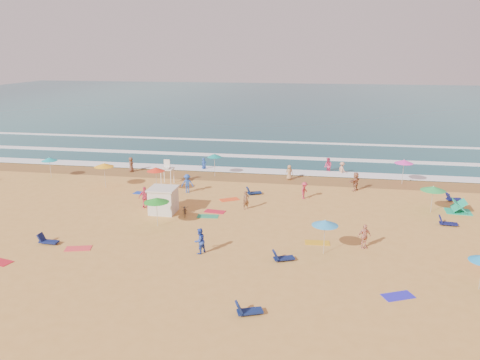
# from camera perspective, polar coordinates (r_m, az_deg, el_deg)

# --- Properties ---
(ground) EXTENTS (220.00, 220.00, 0.00)m
(ground) POSITION_cam_1_polar(r_m,az_deg,el_deg) (37.89, -5.15, -4.43)
(ground) COLOR gold
(ground) RESTS_ON ground
(ocean) EXTENTS (220.00, 140.00, 0.18)m
(ocean) POSITION_cam_1_polar(r_m,az_deg,el_deg) (119.43, 5.26, 9.34)
(ocean) COLOR #0C4756
(ocean) RESTS_ON ground
(wet_sand) EXTENTS (220.00, 220.00, 0.00)m
(wet_sand) POSITION_cam_1_polar(r_m,az_deg,el_deg) (49.51, -1.48, 0.46)
(wet_sand) COLOR olive
(wet_sand) RESTS_ON ground
(surf_foam) EXTENTS (200.00, 18.70, 0.05)m
(surf_foam) POSITION_cam_1_polar(r_m,az_deg,el_deg) (57.90, 0.21, 2.80)
(surf_foam) COLOR white
(surf_foam) RESTS_ON ground
(cabana) EXTENTS (2.00, 2.00, 2.00)m
(cabana) POSITION_cam_1_polar(r_m,az_deg,el_deg) (38.81, -9.33, -2.53)
(cabana) COLOR silver
(cabana) RESTS_ON ground
(cabana_roof) EXTENTS (2.20, 2.20, 0.12)m
(cabana_roof) POSITION_cam_1_polar(r_m,az_deg,el_deg) (38.49, -9.40, -1.03)
(cabana_roof) COLOR silver
(cabana_roof) RESTS_ON cabana
(bicycle) EXTENTS (1.00, 1.70, 0.84)m
(bicycle) POSITION_cam_1_polar(r_m,az_deg,el_deg) (38.16, -6.73, -3.66)
(bicycle) COLOR black
(bicycle) RESTS_ON ground
(lifeguard_stand) EXTENTS (1.20, 1.20, 2.10)m
(lifeguard_stand) POSITION_cam_1_polar(r_m,az_deg,el_deg) (47.00, -8.85, 0.76)
(lifeguard_stand) COLOR white
(lifeguard_stand) RESTS_ON ground
(beach_umbrellas) EXTENTS (57.06, 28.63, 0.77)m
(beach_umbrellas) POSITION_cam_1_polar(r_m,az_deg,el_deg) (36.44, -2.65, -1.61)
(beach_umbrellas) COLOR #319BDF
(beach_umbrellas) RESTS_ON ground
(loungers) EXTENTS (54.26, 22.18, 0.34)m
(loungers) POSITION_cam_1_polar(r_m,az_deg,el_deg) (34.60, 2.89, -6.08)
(loungers) COLOR #0F1B4E
(loungers) RESTS_ON ground
(towels) EXTENTS (36.81, 26.05, 0.03)m
(towels) POSITION_cam_1_polar(r_m,az_deg,el_deg) (34.82, -2.94, -6.21)
(towels) COLOR red
(towels) RESTS_ON ground
(beachgoers) EXTENTS (42.87, 26.94, 2.10)m
(beachgoers) POSITION_cam_1_polar(r_m,az_deg,el_deg) (42.43, -2.68, -1.03)
(beachgoers) COLOR tan
(beachgoers) RESTS_ON ground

